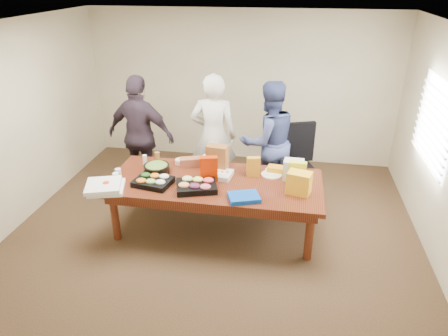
% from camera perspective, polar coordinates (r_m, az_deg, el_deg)
% --- Properties ---
extents(floor, '(5.50, 5.00, 0.02)m').
position_cam_1_polar(floor, '(5.74, -1.21, -8.57)').
color(floor, '#47301E').
rests_on(floor, ground).
extents(ceiling, '(5.50, 5.00, 0.02)m').
position_cam_1_polar(ceiling, '(4.76, -1.53, 19.54)').
color(ceiling, white).
rests_on(ceiling, wall_back).
extents(wall_back, '(5.50, 0.04, 2.70)m').
position_cam_1_polar(wall_back, '(7.45, 2.39, 11.17)').
color(wall_back, beige).
rests_on(wall_back, floor).
extents(wall_front, '(5.50, 0.04, 2.70)m').
position_cam_1_polar(wall_front, '(3.00, -10.76, -13.59)').
color(wall_front, beige).
rests_on(wall_front, floor).
extents(wall_left, '(0.04, 5.00, 2.70)m').
position_cam_1_polar(wall_left, '(6.21, -27.22, 5.29)').
color(wall_left, beige).
rests_on(wall_left, floor).
extents(window_panel, '(0.03, 1.40, 1.10)m').
position_cam_1_polar(window_panel, '(5.81, 27.42, 5.54)').
color(window_panel, white).
rests_on(window_panel, wall_right).
extents(window_blinds, '(0.04, 1.36, 1.00)m').
position_cam_1_polar(window_blinds, '(5.80, 27.04, 5.58)').
color(window_blinds, beige).
rests_on(window_blinds, wall_right).
extents(conference_table, '(2.80, 1.20, 0.75)m').
position_cam_1_polar(conference_table, '(5.53, -1.25, -5.28)').
color(conference_table, '#4C1C0F').
rests_on(conference_table, floor).
extents(office_chair, '(0.75, 0.75, 1.15)m').
position_cam_1_polar(office_chair, '(6.23, 10.20, 0.18)').
color(office_chair, black).
rests_on(office_chair, floor).
extents(person_center, '(0.73, 0.50, 1.93)m').
position_cam_1_polar(person_center, '(6.23, -1.46, 4.47)').
color(person_center, silver).
rests_on(person_center, floor).
extents(person_right, '(1.13, 1.05, 1.85)m').
position_cam_1_polar(person_right, '(6.17, 6.23, 3.71)').
color(person_right, navy).
rests_on(person_right, floor).
extents(person_left, '(1.16, 0.63, 1.88)m').
position_cam_1_polar(person_left, '(6.44, -11.58, 4.45)').
color(person_left, '#2D222D').
rests_on(person_left, floor).
extents(veggie_tray, '(0.52, 0.44, 0.07)m').
position_cam_1_polar(veggie_tray, '(5.33, -9.92, -1.91)').
color(veggie_tray, black).
rests_on(veggie_tray, conference_table).
extents(fruit_tray, '(0.59, 0.52, 0.08)m').
position_cam_1_polar(fruit_tray, '(5.15, -3.90, -2.55)').
color(fruit_tray, black).
rests_on(fruit_tray, conference_table).
extents(sheet_cake, '(0.42, 0.34, 0.07)m').
position_cam_1_polar(sheet_cake, '(5.45, -0.93, -0.85)').
color(sheet_cake, white).
rests_on(sheet_cake, conference_table).
extents(salad_bowl, '(0.45, 0.45, 0.11)m').
position_cam_1_polar(salad_bowl, '(5.62, -9.42, -0.13)').
color(salad_bowl, black).
rests_on(salad_bowl, conference_table).
extents(chip_bag_blue, '(0.44, 0.38, 0.05)m').
position_cam_1_polar(chip_bag_blue, '(4.92, 2.80, -4.12)').
color(chip_bag_blue, '#0B45B3').
rests_on(chip_bag_blue, conference_table).
extents(chip_bag_red, '(0.25, 0.15, 0.34)m').
position_cam_1_polar(chip_bag_red, '(5.29, -2.16, -0.12)').
color(chip_bag_red, '#AF2400').
rests_on(chip_bag_red, conference_table).
extents(chip_bag_yellow, '(0.23, 0.10, 0.34)m').
position_cam_1_polar(chip_bag_yellow, '(5.23, 10.21, -0.85)').
color(chip_bag_yellow, yellow).
rests_on(chip_bag_yellow, conference_table).
extents(chip_bag_orange, '(0.19, 0.12, 0.27)m').
position_cam_1_polar(chip_bag_orange, '(5.43, 4.14, 0.18)').
color(chip_bag_orange, orange).
rests_on(chip_bag_orange, conference_table).
extents(mayo_jar, '(0.09, 0.09, 0.14)m').
position_cam_1_polar(mayo_jar, '(5.79, -2.53, 1.19)').
color(mayo_jar, white).
rests_on(mayo_jar, conference_table).
extents(mustard_bottle, '(0.07, 0.07, 0.19)m').
position_cam_1_polar(mustard_bottle, '(5.70, -0.85, 1.05)').
color(mustard_bottle, '#F8BF07').
rests_on(mustard_bottle, conference_table).
extents(dressing_bottle, '(0.08, 0.08, 0.22)m').
position_cam_1_polar(dressing_bottle, '(5.77, -9.31, 1.19)').
color(dressing_bottle, brown).
rests_on(dressing_bottle, conference_table).
extents(ranch_bottle, '(0.06, 0.06, 0.17)m').
position_cam_1_polar(ranch_bottle, '(5.81, -11.03, 0.99)').
color(ranch_bottle, white).
rests_on(ranch_bottle, conference_table).
extents(banana_bunch, '(0.27, 0.18, 0.08)m').
position_cam_1_polar(banana_bunch, '(5.61, 7.42, -0.20)').
color(banana_bunch, orange).
rests_on(banana_bunch, conference_table).
extents(bread_loaf, '(0.34, 0.23, 0.13)m').
position_cam_1_polar(bread_loaf, '(5.75, -4.64, 0.85)').
color(bread_loaf, brown).
rests_on(bread_loaf, conference_table).
extents(kraft_bag, '(0.31, 0.20, 0.37)m').
position_cam_1_polar(kraft_bag, '(5.54, -0.94, 1.36)').
color(kraft_bag, brown).
rests_on(kraft_bag, conference_table).
extents(red_cup, '(0.08, 0.08, 0.11)m').
position_cam_1_polar(red_cup, '(5.32, -16.17, -2.45)').
color(red_cup, '#C33E0D').
rests_on(red_cup, conference_table).
extents(clear_cup_a, '(0.09, 0.09, 0.11)m').
position_cam_1_polar(clear_cup_a, '(5.51, -14.91, -1.23)').
color(clear_cup_a, white).
rests_on(clear_cup_a, conference_table).
extents(clear_cup_b, '(0.10, 0.10, 0.11)m').
position_cam_1_polar(clear_cup_b, '(5.61, -14.62, -0.66)').
color(clear_cup_b, silver).
rests_on(clear_cup_b, conference_table).
extents(pizza_box_lower, '(0.53, 0.53, 0.05)m').
position_cam_1_polar(pizza_box_lower, '(5.33, -16.13, -2.72)').
color(pizza_box_lower, white).
rests_on(pizza_box_lower, conference_table).
extents(pizza_box_upper, '(0.54, 0.54, 0.05)m').
position_cam_1_polar(pizza_box_upper, '(5.30, -16.57, -2.36)').
color(pizza_box_upper, white).
rests_on(pizza_box_upper, pizza_box_lower).
extents(plate_a, '(0.30, 0.30, 0.02)m').
position_cam_1_polar(plate_a, '(5.53, 6.68, -0.91)').
color(plate_a, silver).
rests_on(plate_a, conference_table).
extents(plate_b, '(0.24, 0.24, 0.01)m').
position_cam_1_polar(plate_b, '(5.66, 7.01, -0.31)').
color(plate_b, white).
rests_on(plate_b, conference_table).
extents(dip_bowl_a, '(0.15, 0.15, 0.05)m').
position_cam_1_polar(dip_bowl_a, '(5.62, -0.44, -0.06)').
color(dip_bowl_a, '#EEE9BB').
rests_on(dip_bowl_a, conference_table).
extents(dip_bowl_b, '(0.21, 0.21, 0.06)m').
position_cam_1_polar(dip_bowl_b, '(5.85, -6.10, 0.91)').
color(dip_bowl_b, beige).
rests_on(dip_bowl_b, conference_table).
extents(grocery_bag_white, '(0.27, 0.20, 0.28)m').
position_cam_1_polar(grocery_bag_white, '(5.40, 9.70, -0.26)').
color(grocery_bag_white, silver).
rests_on(grocery_bag_white, conference_table).
extents(grocery_bag_yellow, '(0.33, 0.26, 0.28)m').
position_cam_1_polar(grocery_bag_yellow, '(5.08, 10.50, -2.06)').
color(grocery_bag_yellow, yellow).
rests_on(grocery_bag_yellow, conference_table).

